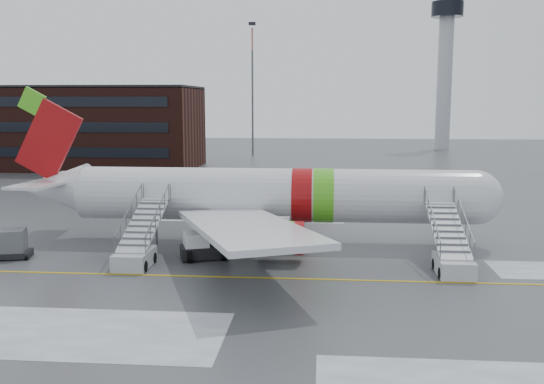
# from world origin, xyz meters

# --- Properties ---
(ground) EXTENTS (260.00, 260.00, 0.00)m
(ground) POSITION_xyz_m (0.00, 0.00, 0.00)
(ground) COLOR #494C4F
(ground) RESTS_ON ground
(airliner) EXTENTS (35.03, 32.97, 11.18)m
(airliner) POSITION_xyz_m (0.77, 7.91, 3.42)
(airliner) COLOR silver
(airliner) RESTS_ON ground
(airstair_fwd) EXTENTS (2.05, 7.70, 3.48)m
(airstair_fwd) POSITION_xyz_m (12.90, 1.37, 1.06)
(airstair_fwd) COLOR silver
(airstair_fwd) RESTS_ON ground
(airstair_aft) EXTENTS (2.05, 7.70, 3.48)m
(airstair_aft) POSITION_xyz_m (-6.32, 1.37, 1.06)
(airstair_aft) COLOR #B0B2B8
(airstair_aft) RESTS_ON ground
(pushback_tug) EXTENTS (3.43, 2.99, 1.75)m
(pushback_tug) POSITION_xyz_m (-2.60, 2.95, 0.77)
(pushback_tug) COLOR black
(pushback_tug) RESTS_ON ground
(uld_container) EXTENTS (2.65, 2.20, 1.89)m
(uld_container) POSITION_xyz_m (-14.97, 2.14, 0.88)
(uld_container) COLOR black
(uld_container) RESTS_ON ground
(control_tower) EXTENTS (6.40, 6.40, 30.00)m
(control_tower) POSITION_xyz_m (30.00, 95.00, 18.75)
(control_tower) COLOR #B2B5BA
(control_tower) RESTS_ON ground
(light_mast_far_n) EXTENTS (1.20, 1.20, 24.25)m
(light_mast_far_n) POSITION_xyz_m (-8.00, 78.00, 13.84)
(light_mast_far_n) COLOR #595B60
(light_mast_far_n) RESTS_ON ground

